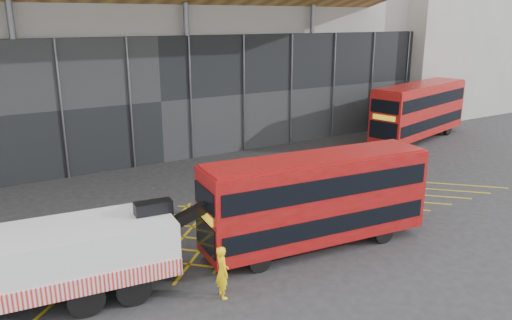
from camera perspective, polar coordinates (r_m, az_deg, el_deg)
ground_plane at (r=22.53m, az=-4.55°, el=-7.88°), size 120.00×120.00×0.00m
road_markings at (r=24.44m, az=3.86°, el=-5.89°), size 24.76×7.16×0.01m
construction_building at (r=38.48m, az=-15.26°, el=15.25°), size 55.00×23.97×18.00m
east_building at (r=53.74m, az=19.34°, el=16.06°), size 15.00×12.00×20.00m
recovery_truck at (r=17.52m, az=-26.82°, el=-10.20°), size 11.67×3.80×4.05m
bus_towed at (r=20.21m, az=6.88°, el=-4.26°), size 9.66×3.18×3.86m
bus_second at (r=40.31m, az=18.16°, el=5.58°), size 10.80×4.99×4.29m
worker at (r=17.07m, az=-3.87°, el=-12.65°), size 0.54×0.73×1.84m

